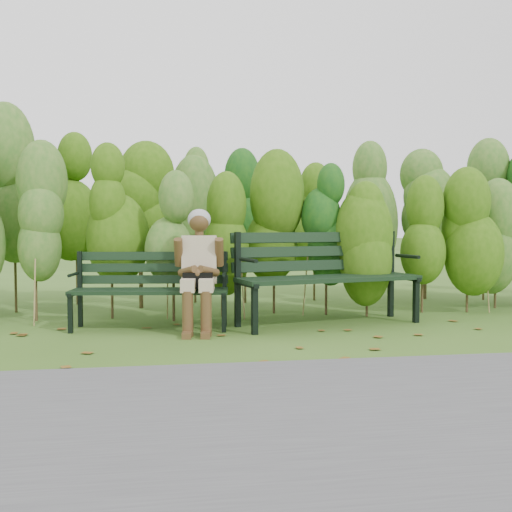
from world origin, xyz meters
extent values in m
plane|color=#345718|center=(0.00, 0.00, 0.00)|extent=(80.00, 80.00, 0.00)
cube|color=#474749|center=(0.00, -2.20, 0.01)|extent=(60.00, 2.50, 0.01)
cylinder|color=#47381E|center=(-2.14, 1.30, 0.40)|extent=(0.03, 0.03, 0.80)
ellipsoid|color=#315E0E|center=(-2.14, 1.30, 1.04)|extent=(0.64, 0.64, 1.44)
cylinder|color=#47381E|center=(-1.53, 1.30, 0.40)|extent=(0.03, 0.03, 0.80)
ellipsoid|color=#315E0E|center=(-1.53, 1.30, 1.04)|extent=(0.64, 0.64, 1.44)
cylinder|color=#47381E|center=(-0.92, 1.30, 0.40)|extent=(0.03, 0.03, 0.80)
ellipsoid|color=#315E0E|center=(-0.92, 1.30, 1.04)|extent=(0.64, 0.64, 1.44)
cylinder|color=#47381E|center=(-0.31, 1.30, 0.40)|extent=(0.03, 0.03, 0.80)
ellipsoid|color=#315E0E|center=(-0.31, 1.30, 1.04)|extent=(0.64, 0.64, 1.44)
cylinder|color=#47381E|center=(0.31, 1.30, 0.40)|extent=(0.03, 0.03, 0.80)
ellipsoid|color=#315E0E|center=(0.31, 1.30, 1.04)|extent=(0.64, 0.64, 1.44)
cylinder|color=#47381E|center=(0.92, 1.30, 0.40)|extent=(0.03, 0.03, 0.80)
ellipsoid|color=#315E0E|center=(0.92, 1.30, 1.04)|extent=(0.64, 0.64, 1.44)
cylinder|color=#47381E|center=(1.53, 1.30, 0.40)|extent=(0.03, 0.03, 0.80)
ellipsoid|color=#315E0E|center=(1.53, 1.30, 1.04)|extent=(0.64, 0.64, 1.44)
cylinder|color=#47381E|center=(2.14, 1.30, 0.40)|extent=(0.03, 0.03, 0.80)
ellipsoid|color=#315E0E|center=(2.14, 1.30, 1.04)|extent=(0.64, 0.64, 1.44)
cylinder|color=#47381E|center=(2.75, 1.30, 0.40)|extent=(0.03, 0.03, 0.80)
ellipsoid|color=#315E0E|center=(2.75, 1.30, 1.04)|extent=(0.64, 0.64, 1.44)
cylinder|color=#47381E|center=(-2.69, 2.30, 0.55)|extent=(0.04, 0.04, 1.10)
ellipsoid|color=#134616|center=(-2.69, 2.30, 1.43)|extent=(0.70, 0.70, 1.98)
cylinder|color=#47381E|center=(-1.92, 2.30, 0.55)|extent=(0.04, 0.04, 1.10)
ellipsoid|color=#134616|center=(-1.92, 2.30, 1.43)|extent=(0.70, 0.70, 1.98)
cylinder|color=#47381E|center=(-1.15, 2.30, 0.55)|extent=(0.04, 0.04, 1.10)
ellipsoid|color=#134616|center=(-1.15, 2.30, 1.43)|extent=(0.70, 0.70, 1.98)
cylinder|color=#47381E|center=(-0.38, 2.30, 0.55)|extent=(0.04, 0.04, 1.10)
ellipsoid|color=#134616|center=(-0.38, 2.30, 1.43)|extent=(0.70, 0.70, 1.98)
cylinder|color=#47381E|center=(0.38, 2.30, 0.55)|extent=(0.04, 0.04, 1.10)
ellipsoid|color=#134616|center=(0.38, 2.30, 1.43)|extent=(0.70, 0.70, 1.98)
cylinder|color=#47381E|center=(1.15, 2.30, 0.55)|extent=(0.04, 0.04, 1.10)
ellipsoid|color=#134616|center=(1.15, 2.30, 1.43)|extent=(0.70, 0.70, 1.98)
cylinder|color=#47381E|center=(1.92, 2.30, 0.55)|extent=(0.04, 0.04, 1.10)
ellipsoid|color=#134616|center=(1.92, 2.30, 1.43)|extent=(0.70, 0.70, 1.98)
cylinder|color=#47381E|center=(2.69, 2.30, 0.55)|extent=(0.04, 0.04, 1.10)
ellipsoid|color=#134616|center=(2.69, 2.30, 1.43)|extent=(0.70, 0.70, 1.98)
cylinder|color=#47381E|center=(3.46, 2.30, 0.55)|extent=(0.04, 0.04, 1.10)
ellipsoid|color=#134616|center=(3.46, 2.30, 1.43)|extent=(0.70, 0.70, 1.98)
cube|color=brown|center=(-0.67, -0.71, 0.00)|extent=(0.11, 0.11, 0.01)
cube|color=brown|center=(-1.50, 0.29, 0.00)|extent=(0.09, 0.11, 0.01)
cube|color=brown|center=(-0.71, 0.10, 0.00)|extent=(0.11, 0.10, 0.01)
cube|color=brown|center=(1.21, -0.64, 0.00)|extent=(0.09, 0.10, 0.01)
cube|color=brown|center=(-1.21, -0.78, 0.00)|extent=(0.11, 0.11, 0.01)
cube|color=brown|center=(-0.97, -0.61, 0.00)|extent=(0.08, 0.10, 0.01)
cube|color=brown|center=(-1.88, 0.34, 0.00)|extent=(0.11, 0.11, 0.01)
cube|color=brown|center=(0.84, 0.52, 0.00)|extent=(0.11, 0.11, 0.01)
cube|color=brown|center=(-1.91, -0.46, 0.00)|extent=(0.08, 0.10, 0.01)
cube|color=brown|center=(0.01, -0.63, 0.00)|extent=(0.11, 0.11, 0.01)
cube|color=brown|center=(-0.97, 0.79, 0.00)|extent=(0.11, 0.10, 0.01)
cube|color=brown|center=(-0.11, -0.72, 0.00)|extent=(0.10, 0.08, 0.01)
cube|color=brown|center=(-0.52, -1.06, 0.00)|extent=(0.11, 0.10, 0.01)
cube|color=brown|center=(2.46, 0.57, 0.00)|extent=(0.09, 0.08, 0.01)
cube|color=brown|center=(2.18, 0.44, 0.00)|extent=(0.11, 0.10, 0.01)
cube|color=brown|center=(0.11, 0.76, 0.00)|extent=(0.10, 0.11, 0.01)
cube|color=brown|center=(1.57, 0.54, 0.00)|extent=(0.11, 0.11, 0.01)
cube|color=brown|center=(-0.98, -0.31, 0.00)|extent=(0.09, 0.10, 0.01)
cube|color=brown|center=(1.29, -0.11, 0.00)|extent=(0.11, 0.11, 0.01)
cube|color=brown|center=(-1.34, 0.67, 0.00)|extent=(0.10, 0.08, 0.01)
cube|color=brown|center=(1.56, 0.17, 0.00)|extent=(0.08, 0.10, 0.01)
cube|color=brown|center=(1.94, -0.61, 0.00)|extent=(0.10, 0.08, 0.01)
cube|color=brown|center=(2.48, 0.49, 0.00)|extent=(0.11, 0.11, 0.01)
cube|color=brown|center=(1.68, 0.24, 0.00)|extent=(0.09, 0.11, 0.01)
cube|color=black|center=(-1.04, 0.53, 0.39)|extent=(1.56, 0.29, 0.03)
cube|color=black|center=(-1.03, 0.64, 0.39)|extent=(1.56, 0.29, 0.03)
cube|color=black|center=(-1.02, 0.74, 0.39)|extent=(1.56, 0.29, 0.03)
cube|color=black|center=(-1.00, 0.85, 0.39)|extent=(1.56, 0.29, 0.03)
cube|color=black|center=(-0.99, 0.93, 0.48)|extent=(1.55, 0.24, 0.09)
cube|color=black|center=(-0.99, 0.94, 0.61)|extent=(1.55, 0.24, 0.09)
cube|color=black|center=(-0.99, 0.96, 0.73)|extent=(1.55, 0.24, 0.09)
cube|color=black|center=(-1.78, 0.61, 0.19)|extent=(0.05, 0.05, 0.39)
cube|color=black|center=(-1.74, 0.98, 0.39)|extent=(0.05, 0.05, 0.78)
cube|color=black|center=(-1.76, 0.78, 0.37)|extent=(0.10, 0.43, 0.03)
cylinder|color=black|center=(-1.77, 0.74, 0.56)|extent=(0.07, 0.33, 0.03)
cube|color=black|center=(-0.31, 0.42, 0.19)|extent=(0.05, 0.05, 0.39)
cube|color=black|center=(-0.26, 0.79, 0.39)|extent=(0.05, 0.05, 0.78)
cube|color=black|center=(-0.28, 0.60, 0.37)|extent=(0.10, 0.43, 0.03)
cylinder|color=black|center=(-0.29, 0.55, 0.56)|extent=(0.07, 0.33, 0.03)
cube|color=black|center=(0.88, 0.49, 0.49)|extent=(1.93, 0.56, 0.04)
cube|color=black|center=(0.85, 0.62, 0.49)|extent=(1.93, 0.56, 0.04)
cube|color=black|center=(0.82, 0.75, 0.49)|extent=(1.93, 0.56, 0.04)
cube|color=black|center=(0.79, 0.89, 0.49)|extent=(1.93, 0.56, 0.04)
cube|color=black|center=(0.77, 0.98, 0.61)|extent=(1.92, 0.50, 0.11)
cube|color=black|center=(0.76, 1.00, 0.76)|extent=(1.92, 0.50, 0.11)
cube|color=black|center=(0.76, 1.02, 0.91)|extent=(1.92, 0.50, 0.11)
cube|color=black|center=(-0.03, 0.26, 0.24)|extent=(0.07, 0.07, 0.49)
cube|color=black|center=(-0.13, 0.72, 0.49)|extent=(0.07, 0.07, 0.98)
cube|color=black|center=(-0.08, 0.48, 0.47)|extent=(0.18, 0.54, 0.04)
cylinder|color=black|center=(-0.06, 0.42, 0.71)|extent=(0.13, 0.41, 0.04)
cube|color=black|center=(1.80, 0.69, 0.24)|extent=(0.07, 0.07, 0.49)
cube|color=black|center=(1.69, 1.14, 0.49)|extent=(0.07, 0.07, 0.98)
cube|color=black|center=(1.75, 0.90, 0.47)|extent=(0.18, 0.54, 0.04)
cylinder|color=black|center=(1.76, 0.85, 0.71)|extent=(0.13, 0.41, 0.04)
cube|color=#CCB394|center=(-0.64, 0.44, 0.48)|extent=(0.18, 0.42, 0.13)
cube|color=#CCB394|center=(-0.47, 0.42, 0.48)|extent=(0.18, 0.42, 0.13)
cylinder|color=#50371C|center=(-0.66, 0.28, 0.21)|extent=(0.12, 0.12, 0.43)
cylinder|color=#50371C|center=(-0.49, 0.25, 0.21)|extent=(0.12, 0.12, 0.43)
cube|color=#50371C|center=(-0.67, 0.20, 0.03)|extent=(0.11, 0.20, 0.06)
cube|color=#50371C|center=(-0.50, 0.18, 0.03)|extent=(0.11, 0.20, 0.06)
cube|color=#CCB394|center=(-0.53, 0.68, 0.70)|extent=(0.37, 0.28, 0.50)
cylinder|color=#50371C|center=(-0.53, 0.67, 0.96)|extent=(0.09, 0.09, 0.10)
sphere|color=#50371C|center=(-0.53, 0.66, 1.08)|extent=(0.20, 0.20, 0.20)
ellipsoid|color=gray|center=(-0.53, 0.68, 1.11)|extent=(0.23, 0.22, 0.21)
cylinder|color=#50371C|center=(-0.74, 0.63, 0.78)|extent=(0.11, 0.21, 0.30)
cylinder|color=#50371C|center=(-0.33, 0.58, 0.78)|extent=(0.11, 0.21, 0.30)
cylinder|color=#50371C|center=(-0.65, 0.50, 0.60)|extent=(0.20, 0.26, 0.13)
cylinder|color=#50371C|center=(-0.45, 0.47, 0.60)|extent=(0.24, 0.24, 0.13)
sphere|color=#50371C|center=(-0.56, 0.43, 0.58)|extent=(0.11, 0.11, 0.11)
cube|color=black|center=(-0.56, 0.44, 0.51)|extent=(0.30, 0.15, 0.15)
camera|label=1|loc=(-0.90, -5.36, 1.05)|focal=42.00mm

